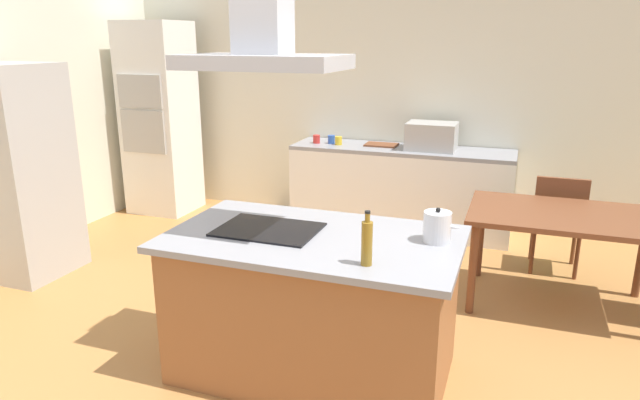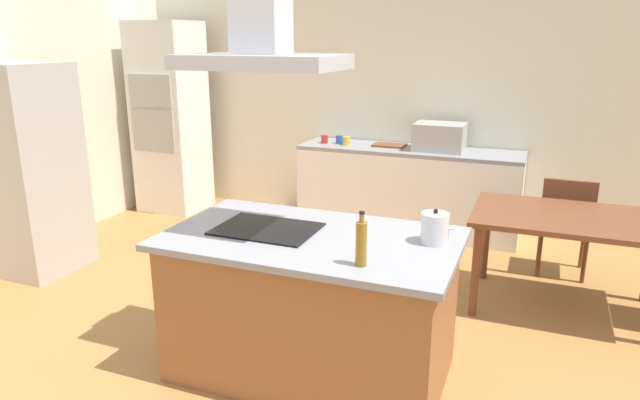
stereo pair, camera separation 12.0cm
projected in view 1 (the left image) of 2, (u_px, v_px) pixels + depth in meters
ground at (373, 278)px, 4.91m from camera, size 16.00×16.00×0.00m
wall_back at (417, 101)px, 6.12m from camera, size 7.20×0.10×2.70m
wall_left at (1, 113)px, 5.20m from camera, size 0.10×8.80×2.70m
kitchen_island at (313, 305)px, 3.43m from camera, size 1.72×1.01×0.90m
cooktop at (268, 229)px, 3.40m from camera, size 0.60×0.44×0.01m
tea_kettle at (437, 227)px, 3.19m from camera, size 0.21×0.16×0.20m
olive_oil_bottle at (367, 242)px, 2.85m from camera, size 0.06×0.06×0.29m
back_counter at (400, 189)px, 6.06m from camera, size 2.32×0.62×0.90m
countertop_microwave at (432, 136)px, 5.79m from camera, size 0.50×0.38×0.28m
coffee_mug_red at (317, 139)px, 6.18m from camera, size 0.08×0.08×0.09m
coffee_mug_blue at (331, 139)px, 6.16m from camera, size 0.08×0.08×0.09m
coffee_mug_yellow at (339, 141)px, 6.08m from camera, size 0.08×0.08×0.09m
cutting_board at (381, 145)px, 6.05m from camera, size 0.34×0.24×0.02m
wall_oven_stack at (160, 119)px, 6.58m from camera, size 0.70×0.66×2.20m
refrigerator at (13, 172)px, 4.83m from camera, size 0.80×0.73×1.82m
dining_table at (564, 224)px, 4.25m from camera, size 1.40×0.90×0.75m
chair_facing_back_wall at (558, 218)px, 4.90m from camera, size 0.42×0.42×0.89m
range_hood at (263, 22)px, 3.06m from camera, size 0.90×0.55×0.78m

